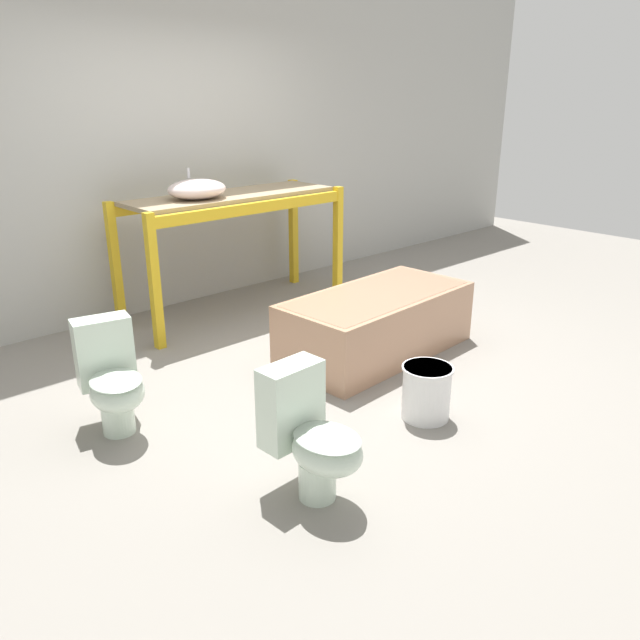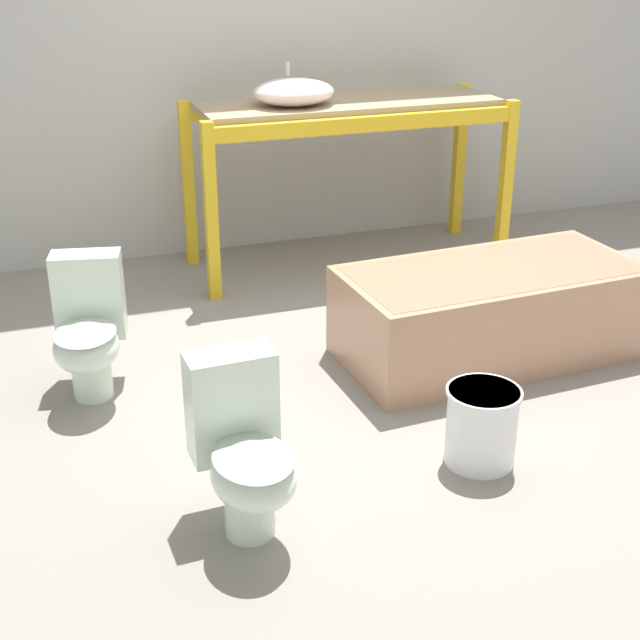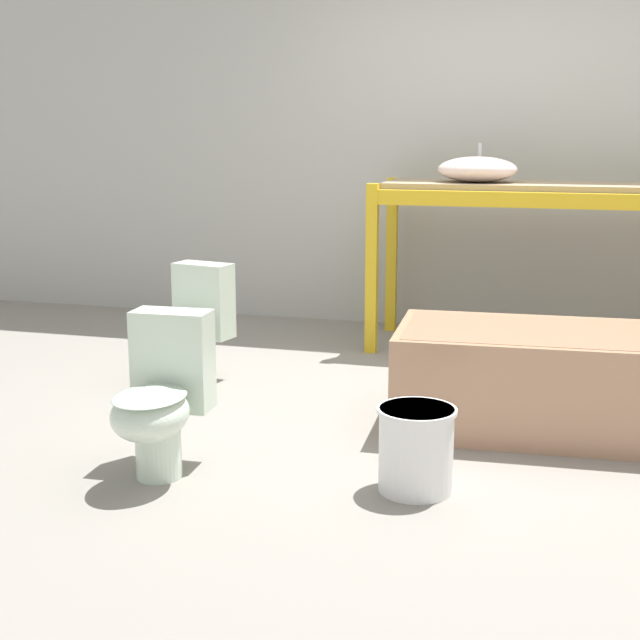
% 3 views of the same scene
% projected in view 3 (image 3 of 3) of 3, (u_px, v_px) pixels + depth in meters
% --- Properties ---
extents(ground_plane, '(12.00, 12.00, 0.00)m').
position_uv_depth(ground_plane, '(464.00, 404.00, 4.60)').
color(ground_plane, gray).
extents(warehouse_wall_rear, '(10.80, 0.08, 3.20)m').
position_uv_depth(warehouse_wall_rear, '(503.00, 97.00, 6.01)').
color(warehouse_wall_rear, '#ADADA8').
rests_on(warehouse_wall_rear, ground_plane).
extents(shelving_rack, '(2.02, 0.72, 1.06)m').
position_uv_depth(shelving_rack, '(536.00, 210.00, 5.54)').
color(shelving_rack, gold).
rests_on(shelving_rack, ground_plane).
extents(sink_basin, '(0.50, 0.41, 0.24)m').
position_uv_depth(sink_basin, '(477.00, 169.00, 5.54)').
color(sink_basin, silver).
rests_on(sink_basin, shelving_rack).
extents(bathtub_main, '(1.56, 0.80, 0.48)m').
position_uv_depth(bathtub_main, '(561.00, 374.00, 4.16)').
color(bathtub_main, tan).
rests_on(bathtub_main, ground_plane).
extents(toilet_near, '(0.33, 0.53, 0.66)m').
position_uv_depth(toilet_near, '(160.00, 396.00, 3.62)').
color(toilet_near, silver).
rests_on(toilet_near, ground_plane).
extents(toilet_far, '(0.42, 0.57, 0.66)m').
position_uv_depth(toilet_far, '(189.00, 325.00, 4.92)').
color(toilet_far, silver).
rests_on(toilet_far, ground_plane).
extents(bucket_white, '(0.31, 0.31, 0.34)m').
position_uv_depth(bucket_white, '(416.00, 447.00, 3.48)').
color(bucket_white, white).
rests_on(bucket_white, ground_plane).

